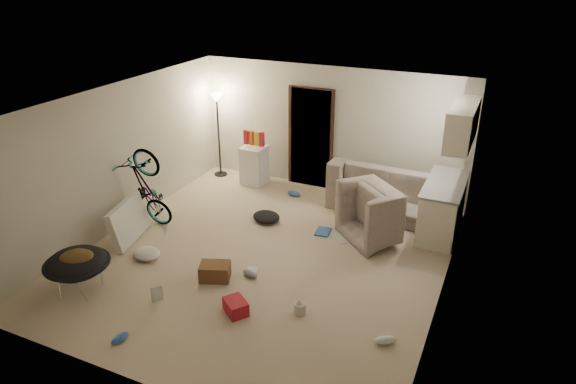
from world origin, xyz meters
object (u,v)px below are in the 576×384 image
at_px(sofa, 392,194).
at_px(bicycle, 149,205).
at_px(juicer, 300,308).
at_px(tv_box, 128,222).
at_px(armchair, 387,217).
at_px(kitchen_counter, 442,208).
at_px(drink_case_b, 236,307).
at_px(drink_case_a, 215,272).
at_px(saucer_chair, 78,268).
at_px(mini_fridge, 254,165).
at_px(floor_lamp, 218,117).

height_order(sofa, bicycle, bicycle).
bearing_deg(juicer, tv_box, 168.96).
bearing_deg(armchair, kitchen_counter, -103.12).
bearing_deg(armchair, drink_case_b, 108.87).
bearing_deg(drink_case_a, bicycle, 131.68).
relative_size(saucer_chair, drink_case_a, 2.08).
relative_size(kitchen_counter, drink_case_b, 4.43).
relative_size(kitchen_counter, drink_case_a, 3.43).
distance_m(bicycle, drink_case_b, 3.06).
distance_m(sofa, mini_fridge, 2.96).
bearing_deg(bicycle, floor_lamp, 1.79).
distance_m(mini_fridge, drink_case_b, 4.42).
height_order(saucer_chair, juicer, saucer_chair).
relative_size(floor_lamp, drink_case_a, 4.14).
bearing_deg(mini_fridge, armchair, -18.35).
bearing_deg(armchair, juicer, 121.67).
bearing_deg(armchair, tv_box, 68.85).
height_order(mini_fridge, tv_box, mini_fridge).
bearing_deg(juicer, floor_lamp, 132.87).
xyz_separation_m(armchair, juicer, (-0.51, -2.57, -0.26)).
bearing_deg(kitchen_counter, tv_box, -152.51).
distance_m(floor_lamp, saucer_chair, 4.71).
height_order(kitchen_counter, armchair, kitchen_counter).
bearing_deg(floor_lamp, bicycle, -87.76).
relative_size(sofa, tv_box, 2.27).
height_order(armchair, drink_case_b, armchair).
xyz_separation_m(floor_lamp, bicycle, (0.10, -2.56, -0.90)).
relative_size(drink_case_a, drink_case_b, 1.29).
height_order(armchair, bicycle, bicycle).
distance_m(bicycle, drink_case_a, 2.19).
bearing_deg(floor_lamp, kitchen_counter, -7.66).
height_order(kitchen_counter, saucer_chair, kitchen_counter).
relative_size(mini_fridge, saucer_chair, 0.89).
relative_size(sofa, drink_case_a, 5.30).
height_order(sofa, mini_fridge, mini_fridge).
distance_m(floor_lamp, mini_fridge, 1.28).
height_order(floor_lamp, mini_fridge, floor_lamp).
relative_size(sofa, armchair, 2.12).
relative_size(armchair, drink_case_b, 3.23).
bearing_deg(juicer, drink_case_b, -156.73).
distance_m(tv_box, drink_case_b, 2.81).
bearing_deg(armchair, saucer_chair, 86.58).
distance_m(sofa, drink_case_b, 4.08).
distance_m(mini_fridge, tv_box, 3.12).
bearing_deg(bicycle, kitchen_counter, -68.49).
relative_size(saucer_chair, tv_box, 0.89).
bearing_deg(mini_fridge, floor_lamp, 174.79).
height_order(sofa, armchair, armchair).
distance_m(kitchen_counter, mini_fridge, 3.97).
xyz_separation_m(mini_fridge, saucer_chair, (-0.43, -4.49, -0.02)).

